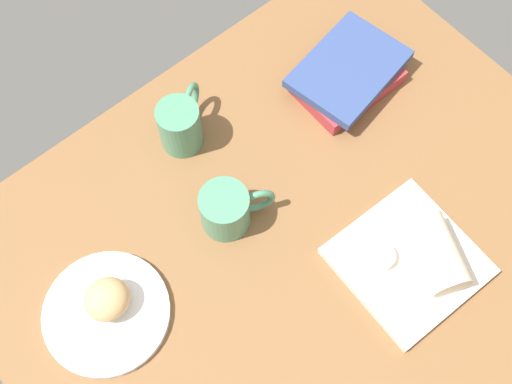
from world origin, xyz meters
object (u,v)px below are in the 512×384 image
Objects in this scene: round_plate at (107,313)px; coffee_mug at (227,209)px; scone_pastry at (107,299)px; book_stack at (348,76)px; square_plate at (408,261)px; breakfast_wrap at (437,254)px; sauce_cup at (381,257)px; second_mug at (181,124)px.

round_plate is 1.64× the size of coffee_mug.
book_stack is (-61.95, -6.86, -1.51)cm from scone_pastry.
breakfast_wrap is (-3.03, 2.69, 4.32)cm from square_plate.
round_plate is at bearing 6.73° from book_stack.
round_plate is 52.91cm from square_plate.
coffee_mug is at bearing 179.00° from scone_pastry.
sauce_cup is 0.36× the size of coffee_mug.
round_plate is 4.58× the size of sauce_cup.
coffee_mug is 19.04cm from second_mug.
coffee_mug is at bearing -54.89° from square_plate.
book_stack is at bearing 91.37° from breakfast_wrap.
round_plate is at bearing 31.24° from second_mug.
second_mug is at bearing -75.39° from sauce_cup.
square_plate is (-45.69, 26.69, 0.10)cm from round_plate.
second_mug is (14.76, -45.44, 4.52)cm from square_plate.
square_plate is 5.92cm from breakfast_wrap.
second_mug is at bearing -148.37° from scone_pastry.
sauce_cup is 0.38× the size of second_mug.
book_stack is 1.98× the size of second_mug.
sauce_cup reaches higher than square_plate.
sauce_cup is 43.57cm from second_mug.
sauce_cup is at bearing 104.61° from second_mug.
sauce_cup is 37.60cm from book_stack.
book_stack is at bearing -173.68° from scone_pastry.
coffee_mug is at bearing 77.48° from second_mug.
square_plate is at bearing 62.55° from book_stack.
second_mug is (-29.44, -18.13, 0.99)cm from scone_pastry.
coffee_mug is (21.92, -29.55, -0.42)cm from breakfast_wrap.
round_plate is at bearing 0.39° from coffee_mug.
breakfast_wrap reaches higher than sauce_cup.
sauce_cup is at bearing 122.70° from coffee_mug.
breakfast_wrap is (-48.72, 29.37, 4.42)cm from round_plate.
book_stack reaches higher than round_plate.
round_plate is at bearing -29.11° from sauce_cup.
square_plate is at bearing 125.11° from coffee_mug.
scone_pastry is at bearing 170.72° from breakfast_wrap.
second_mug reaches higher than round_plate.
square_plate is 1.73× the size of breakfast_wrap.
coffee_mug is at bearing -179.61° from round_plate.
square_plate is 4.75× the size of sauce_cup.
square_plate reaches higher than round_plate.
book_stack is (-17.75, -34.17, 2.02)cm from square_plate.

